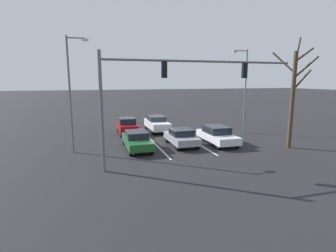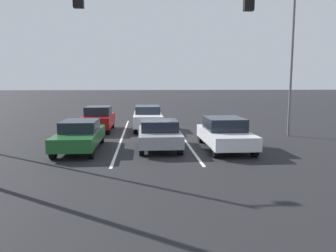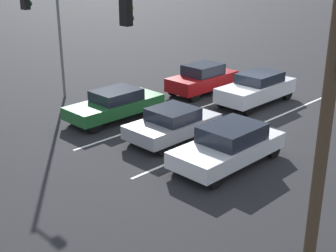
# 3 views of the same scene
# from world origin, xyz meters

# --- Properties ---
(ground_plane) EXTENTS (240.00, 240.00, 0.00)m
(ground_plane) POSITION_xyz_m (0.00, 0.00, 0.00)
(ground_plane) COLOR black
(lane_stripe_left_divider) EXTENTS (0.12, 15.15, 0.01)m
(lane_stripe_left_divider) POSITION_xyz_m (-1.75, 1.57, 0.01)
(lane_stripe_left_divider) COLOR silver
(lane_stripe_left_divider) RESTS_ON ground_plane
(lane_stripe_center_divider) EXTENTS (0.12, 15.15, 0.01)m
(lane_stripe_center_divider) POSITION_xyz_m (1.75, 1.57, 0.01)
(lane_stripe_center_divider) COLOR silver
(lane_stripe_center_divider) RESTS_ON ground_plane
(car_gray_midlane_front) EXTENTS (1.94, 4.01, 1.38)m
(car_gray_midlane_front) POSITION_xyz_m (-0.23, 5.54, 0.71)
(car_gray_midlane_front) COLOR gray
(car_gray_midlane_front) RESTS_ON ground_plane
(car_silver_leftlane_front) EXTENTS (1.95, 4.61, 1.49)m
(car_silver_leftlane_front) POSITION_xyz_m (-3.35, 5.80, 0.76)
(car_silver_leftlane_front) COLOR silver
(car_silver_leftlane_front) RESTS_ON ground_plane
(car_darkgreen_rightlane_front) EXTENTS (1.80, 4.72, 1.39)m
(car_darkgreen_rightlane_front) POSITION_xyz_m (3.49, 5.58, 0.73)
(car_darkgreen_rightlane_front) COLOR #1E5928
(car_darkgreen_rightlane_front) RESTS_ON ground_plane
(car_white_midlane_second) EXTENTS (1.84, 4.68, 1.59)m
(car_white_midlane_second) POSITION_xyz_m (0.21, -1.06, 0.83)
(car_white_midlane_second) COLOR silver
(car_white_midlane_second) RESTS_ON ground_plane
(car_maroon_rightlane_second) EXTENTS (1.77, 4.19, 1.62)m
(car_maroon_rightlane_second) POSITION_xyz_m (3.43, -0.52, 0.82)
(car_maroon_rightlane_second) COLOR maroon
(car_maroon_rightlane_second) RESTS_ON ground_plane
(traffic_signal_gantry) EXTENTS (12.58, 0.37, 7.00)m
(traffic_signal_gantry) POSITION_xyz_m (2.41, 10.13, 5.16)
(traffic_signal_gantry) COLOR slate
(traffic_signal_gantry) RESTS_ON ground_plane
(street_lamp_left_shoulder) EXTENTS (1.68, 0.24, 8.28)m
(street_lamp_left_shoulder) POSITION_xyz_m (-7.91, 2.34, 4.72)
(street_lamp_left_shoulder) COLOR slate
(street_lamp_left_shoulder) RESTS_ON ground_plane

